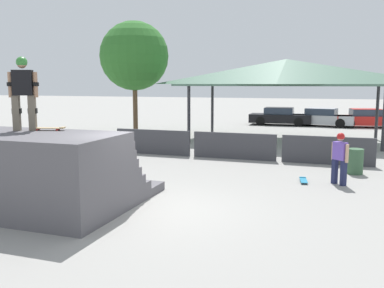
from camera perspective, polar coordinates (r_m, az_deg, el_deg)
ground_plane at (r=10.36m, az=-5.38°, el=-8.81°), size 160.00×160.00×0.00m
quarter_pipe_ramp at (r=11.51m, az=-23.01°, el=-3.44°), size 5.98×4.17×1.85m
skater_on_deck at (r=11.21m, az=-21.60°, el=6.90°), size 0.76×0.47×1.79m
skateboard_on_deck at (r=11.10m, az=-18.50°, el=2.03°), size 0.86×0.42×0.09m
bystander_walking at (r=13.42m, az=19.12°, el=-1.31°), size 0.53×0.47×1.56m
skateboard_on_ground at (r=13.63m, az=14.63°, el=-4.67°), size 0.32×0.79×0.09m
barrier_fence at (r=17.18m, az=5.65°, el=-0.26°), size 10.50×0.12×1.05m
pavilion_shelter at (r=22.89m, az=12.45°, el=9.26°), size 10.81×4.96×4.25m
tree_beside_pavilion at (r=25.93m, az=-7.69°, el=11.54°), size 4.05×4.05×6.64m
trash_bin at (r=15.28m, az=20.93°, el=-2.18°), size 0.52×0.52×0.85m
parked_car_black at (r=31.87m, az=11.67°, el=3.58°), size 4.45×1.89×1.27m
parked_car_silver at (r=31.78m, az=16.99°, el=3.39°), size 4.62×2.43×1.27m
parked_car_red at (r=31.97m, az=22.29°, el=3.16°), size 4.56×2.50×1.27m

